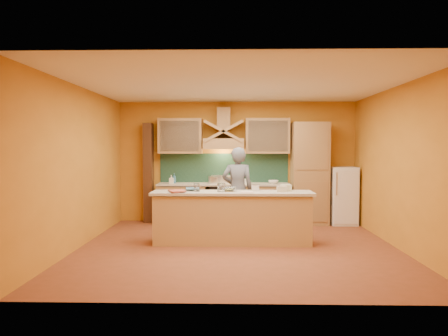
{
  "coord_description": "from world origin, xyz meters",
  "views": [
    {
      "loc": [
        -0.08,
        -6.86,
        1.75
      ],
      "look_at": [
        -0.26,
        0.9,
        1.34
      ],
      "focal_mm": 32.0,
      "sensor_mm": 36.0,
      "label": 1
    }
  ],
  "objects_px": {
    "stove": "(224,204)",
    "fridge": "(342,195)",
    "person": "(238,190)",
    "mixing_bowl": "(229,189)",
    "kitchen_scale": "(255,188)"
  },
  "relations": [
    {
      "from": "person",
      "to": "kitchen_scale",
      "type": "relative_size",
      "value": 13.0
    },
    {
      "from": "stove",
      "to": "mixing_bowl",
      "type": "height_order",
      "value": "mixing_bowl"
    },
    {
      "from": "stove",
      "to": "fridge",
      "type": "distance_m",
      "value": 2.71
    },
    {
      "from": "stove",
      "to": "fridge",
      "type": "bearing_deg",
      "value": 0.0
    },
    {
      "from": "stove",
      "to": "kitchen_scale",
      "type": "bearing_deg",
      "value": -70.96
    },
    {
      "from": "kitchen_scale",
      "to": "person",
      "type": "bearing_deg",
      "value": 115.62
    },
    {
      "from": "stove",
      "to": "mixing_bowl",
      "type": "xyz_separation_m",
      "value": [
        0.14,
        -1.84,
        0.53
      ]
    },
    {
      "from": "person",
      "to": "kitchen_scale",
      "type": "height_order",
      "value": "person"
    },
    {
      "from": "kitchen_scale",
      "to": "mixing_bowl",
      "type": "relative_size",
      "value": 0.47
    },
    {
      "from": "fridge",
      "to": "person",
      "type": "xyz_separation_m",
      "value": [
        -2.39,
        -0.98,
        0.22
      ]
    },
    {
      "from": "fridge",
      "to": "mixing_bowl",
      "type": "distance_m",
      "value": 3.17
    },
    {
      "from": "fridge",
      "to": "mixing_bowl",
      "type": "bearing_deg",
      "value": -144.37
    },
    {
      "from": "fridge",
      "to": "kitchen_scale",
      "type": "bearing_deg",
      "value": -138.93
    },
    {
      "from": "fridge",
      "to": "person",
      "type": "bearing_deg",
      "value": -157.83
    },
    {
      "from": "stove",
      "to": "person",
      "type": "relative_size",
      "value": 0.52
    }
  ]
}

